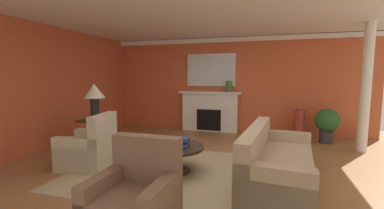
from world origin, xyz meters
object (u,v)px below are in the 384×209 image
side_table (96,133)px  vase_mantel_right (229,86)px  armchair_near_window (89,149)px  table_lamp (94,94)px  fireplace (210,112)px  coffee_table (174,153)px  sofa (276,165)px  potted_plant (327,123)px  armchair_facing_fireplace (135,202)px  mantel_mirror (211,70)px  vase_tall_corner (299,124)px

side_table → vase_mantel_right: bearing=47.1°
armchair_near_window → table_lamp: 1.30m
fireplace → coffee_table: fireplace is taller
coffee_table → armchair_near_window: bearing=-173.9°
sofa → table_lamp: 3.81m
potted_plant → armchair_facing_fireplace: bearing=-121.0°
mantel_mirror → vase_mantel_right: 0.74m
vase_mantel_right → armchair_near_window: bearing=-120.0°
fireplace → armchair_facing_fireplace: size_ratio=1.89×
armchair_near_window → potted_plant: 5.32m
table_lamp → potted_plant: bearing=24.2°
armchair_near_window → side_table: bearing=120.2°
coffee_table → potted_plant: potted_plant is taller
coffee_table → mantel_mirror: bearing=92.3°
fireplace → mantel_mirror: size_ratio=1.27×
armchair_facing_fireplace → vase_tall_corner: armchair_facing_fireplace is taller
vase_mantel_right → coffee_table: bearing=-97.3°
side_table → vase_mantel_right: size_ratio=2.21×
armchair_facing_fireplace → coffee_table: size_ratio=0.95×
side_table → armchair_facing_fireplace: bearing=-45.6°
table_lamp → vase_mantel_right: 3.57m
armchair_near_window → vase_tall_corner: (3.81, 3.16, 0.08)m
armchair_facing_fireplace → coffee_table: 1.64m
mantel_mirror → sofa: (1.76, -3.45, -1.48)m
fireplace → mantel_mirror: bearing=90.0°
armchair_near_window → coffee_table: bearing=6.1°
sofa → armchair_near_window: (-3.18, -0.13, 0.01)m
armchair_near_window → potted_plant: bearing=34.0°
sofa → vase_tall_corner: bearing=78.3°
vase_mantel_right → vase_tall_corner: bearing=-7.7°
coffee_table → side_table: size_ratio=1.43×
fireplace → armchair_near_window: (-1.42, -3.46, -0.24)m
fireplace → vase_tall_corner: fireplace is taller
coffee_table → table_lamp: 2.29m
vase_tall_corner → sofa: bearing=-101.7°
armchair_near_window → sofa: bearing=2.3°
armchair_near_window → vase_tall_corner: 4.95m
vase_tall_corner → table_lamp: bearing=-151.0°
sofa → armchair_near_window: 3.18m
table_lamp → mantel_mirror: bearing=56.0°
armchair_facing_fireplace → side_table: armchair_facing_fireplace is taller
armchair_near_window → side_table: (-0.46, 0.79, 0.09)m
armchair_facing_fireplace → coffee_table: armchair_facing_fireplace is taller
armchair_facing_fireplace → potted_plant: armchair_facing_fireplace is taller
potted_plant → sofa: bearing=-113.3°
vase_mantel_right → potted_plant: (2.44, -0.43, -0.83)m
armchair_facing_fireplace → coffee_table: bearing=96.6°
armchair_near_window → coffee_table: (1.56, 0.17, 0.03)m
fireplace → mantel_mirror: (0.00, 0.12, 1.23)m
armchair_facing_fireplace → table_lamp: bearing=134.4°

